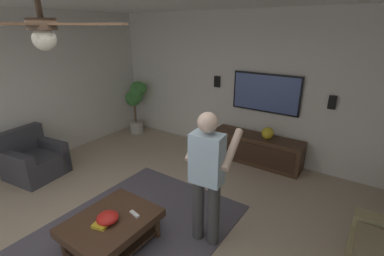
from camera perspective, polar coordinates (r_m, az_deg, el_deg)
name	(u,v)px	position (r m, az deg, el deg)	size (l,w,h in m)	color
ground_plane	(125,250)	(3.58, -13.96, -23.69)	(7.82, 7.82, 0.00)	tan
wall_back_tv	(248,86)	(5.42, 11.77, 8.61)	(0.10, 6.43, 2.78)	silver
area_rug	(127,236)	(3.74, -13.57, -21.22)	(2.86, 2.05, 0.01)	#514C56
armchair	(34,161)	(5.49, -30.34, -5.97)	(0.91, 0.92, 0.82)	#38383D
coffee_table	(112,226)	(3.46, -16.56, -19.21)	(1.00, 0.80, 0.40)	#422B1C
media_console	(256,149)	(5.33, 13.32, -4.35)	(0.45, 1.70, 0.55)	#422B1C
tv	(266,93)	(5.21, 15.25, 7.12)	(0.05, 1.27, 0.72)	black
person_standing	(207,172)	(3.07, 3.24, -9.31)	(0.57, 0.58, 1.64)	#3F3F3F
potted_plant_tall	(136,98)	(6.65, -11.63, 6.25)	(0.45, 0.51, 1.27)	#B7B2A8
bowl	(108,218)	(3.33, -17.35, -17.59)	(0.25, 0.25, 0.11)	red
remote_white	(135,214)	(3.38, -12.01, -17.28)	(0.15, 0.04, 0.02)	white
book	(103,222)	(3.34, -18.20, -18.34)	(0.22, 0.16, 0.04)	gold
vase_round	(268,133)	(5.09, 15.63, -1.06)	(0.22, 0.22, 0.22)	gold
wall_speaker_left	(332,102)	(4.98, 27.43, 4.81)	(0.06, 0.12, 0.22)	black
wall_speaker_right	(217,82)	(5.62, 5.32, 9.69)	(0.06, 0.12, 0.22)	black
ceiling_fan	(44,29)	(2.26, -28.71, 17.89)	(1.17, 1.16, 0.46)	#4C3828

